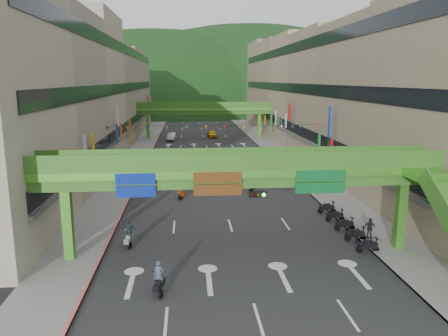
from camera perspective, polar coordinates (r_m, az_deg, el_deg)
The scene contains 23 objects.
ground at distance 24.38m, azimuth 3.72°, elevation -16.72°, with size 320.00×320.00×0.00m, color black.
road_slab at distance 72.23m, azimuth -2.14°, elevation 2.35°, with size 18.00×140.00×0.02m, color #28282B.
sidewalk_left at distance 72.55m, azimuth -10.86°, elevation 2.24°, with size 4.00×140.00×0.15m, color gray.
sidewalk_right at distance 73.55m, azimuth 6.46°, elevation 2.50°, with size 4.00×140.00×0.15m, color gray.
curb_left at distance 72.37m, azimuth -9.36°, elevation 2.28°, with size 0.20×140.00×0.18m, color #CC5959.
curb_right at distance 73.20m, azimuth 5.00°, elevation 2.50°, with size 0.20×140.00×0.18m, color gray.
building_row_left at distance 72.94m, azimuth -17.43°, elevation 9.39°, with size 12.80×95.00×19.00m.
building_row_right at distance 74.65m, azimuth 12.69°, elevation 9.67°, with size 12.80×95.00×19.00m.
overpass_near at distance 27.68m, azimuth 4.13°, elevation -1.71°, with size 28.00×12.27×7.10m.
overpass_far at distance 86.50m, azimuth -2.64°, elevation 7.46°, with size 28.00×2.20×7.10m.
hill_left at distance 181.97m, azimuth -8.58°, elevation 7.77°, with size 168.00×140.00×112.00m, color #1C4419.
hill_right at distance 203.53m, azimuth 3.21°, elevation 8.27°, with size 208.00×176.00×128.00m, color #1C4419.
bunting_string at distance 51.63m, azimuth -1.13°, elevation 5.33°, with size 26.00×0.36×0.47m.
scooter_rider_near at distance 24.71m, azimuth -8.51°, elevation -14.16°, with size 0.72×1.58×1.91m.
scooter_rider_mid at distance 45.44m, azimuth 3.57°, elevation -1.76°, with size 1.00×1.57×2.12m.
scooter_rider_left at distance 31.49m, azimuth -12.31°, elevation -8.29°, with size 1.03×1.59×2.00m.
scooter_rider_far at distance 43.01m, azimuth -5.68°, elevation -2.68°, with size 0.92×1.58×2.02m.
parked_scooter_row at distance 35.22m, azimuth 15.49°, elevation -7.12°, with size 1.60×9.35×1.08m.
car_silver at distance 84.38m, azimuth -6.84°, elevation 4.10°, with size 1.56×4.48×1.47m, color #ABAAB1.
car_yellow at distance 88.10m, azimuth -1.55°, elevation 4.48°, with size 1.70×4.22×1.44m, color #F0AF12.
pedestrian_red at distance 34.63m, azimuth 21.65°, elevation -7.34°, with size 0.79×0.62×1.63m, color #C52E48.
pedestrian_dark at distance 33.80m, azimuth 18.46°, elevation -7.68°, with size 0.88×0.37×1.51m, color black.
pedestrian_blue at distance 51.41m, azimuth 10.06°, elevation -0.64°, with size 0.80×0.51×1.70m, color #323752.
Camera 1 is at (-3.31, -21.22, 11.53)m, focal length 35.00 mm.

